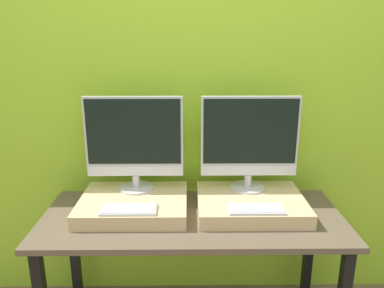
{
  "coord_description": "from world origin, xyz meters",
  "views": [
    {
      "loc": [
        -0.02,
        -1.45,
        1.63
      ],
      "look_at": [
        0.0,
        0.5,
        1.05
      ],
      "focal_mm": 35.0,
      "sensor_mm": 36.0,
      "label": 1
    }
  ],
  "objects_px": {
    "monitor_left": "(134,141)",
    "monitor_right": "(250,141)",
    "keyboard_right": "(256,209)",
    "keyboard_left": "(129,209)"
  },
  "relations": [
    {
      "from": "monitor_left",
      "to": "monitor_right",
      "type": "xyz_separation_m",
      "value": [
        0.63,
        0.0,
        0.0
      ]
    },
    {
      "from": "monitor_left",
      "to": "keyboard_right",
      "type": "bearing_deg",
      "value": -23.47
    },
    {
      "from": "monitor_left",
      "to": "monitor_right",
      "type": "relative_size",
      "value": 1.0
    },
    {
      "from": "monitor_left",
      "to": "keyboard_right",
      "type": "distance_m",
      "value": 0.74
    },
    {
      "from": "monitor_right",
      "to": "keyboard_right",
      "type": "relative_size",
      "value": 1.93
    },
    {
      "from": "keyboard_left",
      "to": "keyboard_right",
      "type": "relative_size",
      "value": 1.0
    },
    {
      "from": "monitor_right",
      "to": "keyboard_right",
      "type": "height_order",
      "value": "monitor_right"
    },
    {
      "from": "monitor_left",
      "to": "keyboard_left",
      "type": "xyz_separation_m",
      "value": [
        0.0,
        -0.27,
        -0.27
      ]
    },
    {
      "from": "monitor_left",
      "to": "monitor_right",
      "type": "bearing_deg",
      "value": 0.0
    },
    {
      "from": "keyboard_left",
      "to": "monitor_right",
      "type": "distance_m",
      "value": 0.74
    }
  ]
}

